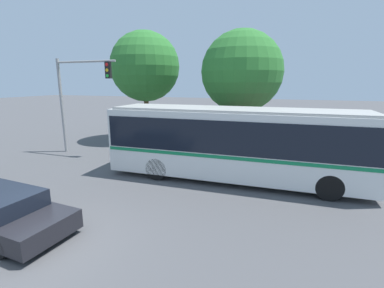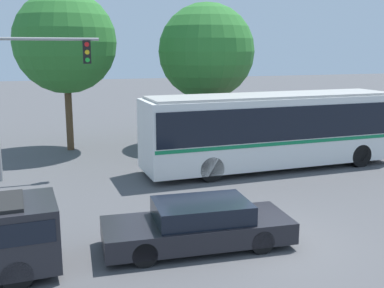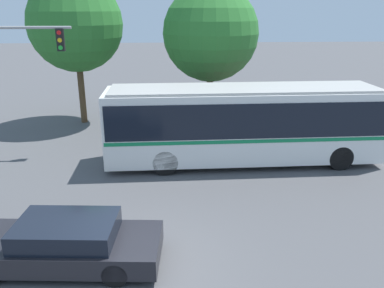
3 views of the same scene
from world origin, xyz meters
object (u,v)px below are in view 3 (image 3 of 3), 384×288
city_bus (243,120)px  street_tree_left (75,24)px  sedan_foreground (65,243)px  traffic_light_pole (5,69)px  street_tree_centre (211,34)px

city_bus → street_tree_left: size_ratio=1.42×
sedan_foreground → traffic_light_pole: size_ratio=0.88×
street_tree_centre → street_tree_left: bearing=174.5°
city_bus → sedan_foreground: (-5.75, -6.69, -1.25)m
city_bus → traffic_light_pole: (-9.94, 1.60, 1.94)m
city_bus → traffic_light_pole: size_ratio=1.98×
city_bus → street_tree_left: street_tree_left is taller
city_bus → traffic_light_pole: 10.25m
traffic_light_pole → street_tree_centre: street_tree_centre is taller
sedan_foreground → street_tree_left: (-2.21, 13.36, 4.82)m
traffic_light_pole → street_tree_centre: (9.16, 4.38, 1.18)m
traffic_light_pole → street_tree_centre: bearing=25.6°
city_bus → sedan_foreground: 8.91m
city_bus → traffic_light_pole: traffic_light_pole is taller
city_bus → traffic_light_pole: bearing=170.0°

